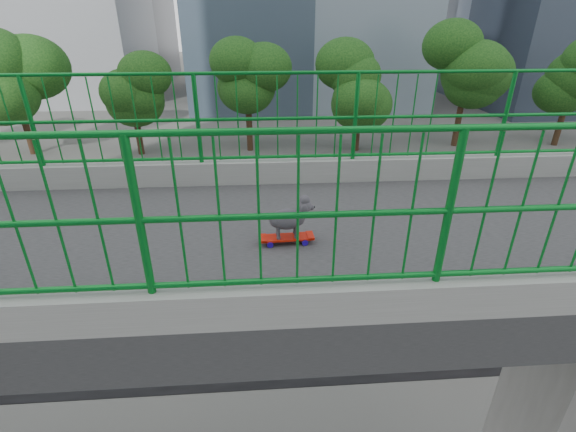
{
  "coord_description": "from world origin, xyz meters",
  "views": [
    {
      "loc": [
        3.72,
        4.77,
        8.99
      ],
      "look_at": [
        -0.27,
        5.05,
        7.03
      ],
      "focal_mm": 25.17,
      "sensor_mm": 36.0,
      "label": 1
    }
  ],
  "objects_px": {
    "car_5": "(559,303)",
    "skateboard": "(287,238)",
    "car_4": "(312,174)",
    "car_3": "(490,190)",
    "car_0": "(437,312)",
    "car_6": "(130,267)",
    "car_1": "(24,270)",
    "poodle": "(289,217)"
  },
  "relations": [
    {
      "from": "car_1",
      "to": "car_4",
      "type": "bearing_deg",
      "value": 129.29
    },
    {
      "from": "poodle",
      "to": "car_3",
      "type": "distance_m",
      "value": 20.96
    },
    {
      "from": "car_1",
      "to": "car_3",
      "type": "relative_size",
      "value": 0.99
    },
    {
      "from": "skateboard",
      "to": "car_3",
      "type": "xyz_separation_m",
      "value": [
        -15.87,
        12.04,
        -6.35
      ]
    },
    {
      "from": "skateboard",
      "to": "car_0",
      "type": "xyz_separation_m",
      "value": [
        -6.27,
        5.16,
        -6.35
      ]
    },
    {
      "from": "car_1",
      "to": "poodle",
      "type": "bearing_deg",
      "value": 43.38
    },
    {
      "from": "poodle",
      "to": "car_3",
      "type": "height_order",
      "value": "poodle"
    },
    {
      "from": "car_3",
      "to": "car_6",
      "type": "bearing_deg",
      "value": 110.39
    },
    {
      "from": "car_5",
      "to": "skateboard",
      "type": "bearing_deg",
      "value": -55.59
    },
    {
      "from": "skateboard",
      "to": "car_1",
      "type": "relative_size",
      "value": 0.11
    },
    {
      "from": "skateboard",
      "to": "car_4",
      "type": "height_order",
      "value": "skateboard"
    },
    {
      "from": "car_0",
      "to": "car_1",
      "type": "relative_size",
      "value": 0.85
    },
    {
      "from": "skateboard",
      "to": "car_3",
      "type": "bearing_deg",
      "value": 139.92
    },
    {
      "from": "car_4",
      "to": "car_5",
      "type": "relative_size",
      "value": 0.82
    },
    {
      "from": "skateboard",
      "to": "car_3",
      "type": "distance_m",
      "value": 20.91
    },
    {
      "from": "car_1",
      "to": "car_4",
      "type": "xyz_separation_m",
      "value": [
        -9.6,
        11.73,
        -0.11
      ]
    },
    {
      "from": "car_1",
      "to": "car_5",
      "type": "height_order",
      "value": "car_5"
    },
    {
      "from": "car_3",
      "to": "car_5",
      "type": "xyz_separation_m",
      "value": [
        9.6,
        -2.88,
        0.09
      ]
    },
    {
      "from": "skateboard",
      "to": "car_4",
      "type": "relative_size",
      "value": 0.13
    },
    {
      "from": "skateboard",
      "to": "car_5",
      "type": "bearing_deg",
      "value": 121.5
    },
    {
      "from": "car_1",
      "to": "car_6",
      "type": "bearing_deg",
      "value": 90.0
    },
    {
      "from": "car_6",
      "to": "car_5",
      "type": "bearing_deg",
      "value": 77.42
    },
    {
      "from": "car_1",
      "to": "car_5",
      "type": "xyz_separation_m",
      "value": [
        3.2,
        18.08,
        0.01
      ]
    },
    {
      "from": "poodle",
      "to": "car_4",
      "type": "bearing_deg",
      "value": 168.78
    },
    {
      "from": "car_4",
      "to": "car_6",
      "type": "relative_size",
      "value": 0.75
    },
    {
      "from": "car_3",
      "to": "car_4",
      "type": "xyz_separation_m",
      "value": [
        -3.2,
        -9.23,
        -0.02
      ]
    },
    {
      "from": "car_3",
      "to": "car_5",
      "type": "relative_size",
      "value": 1.0
    },
    {
      "from": "car_3",
      "to": "car_6",
      "type": "height_order",
      "value": "car_6"
    },
    {
      "from": "poodle",
      "to": "car_4",
      "type": "height_order",
      "value": "poodle"
    },
    {
      "from": "car_0",
      "to": "car_3",
      "type": "xyz_separation_m",
      "value": [
        -9.6,
        6.88,
        0.01
      ]
    },
    {
      "from": "car_1",
      "to": "car_4",
      "type": "height_order",
      "value": "car_1"
    },
    {
      "from": "car_0",
      "to": "car_6",
      "type": "xyz_separation_m",
      "value": [
        -3.2,
        -10.34,
        0.04
      ]
    },
    {
      "from": "car_1",
      "to": "car_3",
      "type": "xyz_separation_m",
      "value": [
        -6.4,
        20.96,
        -0.09
      ]
    },
    {
      "from": "skateboard",
      "to": "car_5",
      "type": "relative_size",
      "value": 0.11
    },
    {
      "from": "car_5",
      "to": "car_4",
      "type": "bearing_deg",
      "value": -153.62
    },
    {
      "from": "car_1",
      "to": "car_5",
      "type": "relative_size",
      "value": 0.99
    },
    {
      "from": "car_0",
      "to": "car_6",
      "type": "distance_m",
      "value": 10.83
    },
    {
      "from": "car_1",
      "to": "car_5",
      "type": "distance_m",
      "value": 18.36
    },
    {
      "from": "car_3",
      "to": "car_0",
      "type": "bearing_deg",
      "value": 144.39
    },
    {
      "from": "car_4",
      "to": "car_5",
      "type": "distance_m",
      "value": 14.29
    },
    {
      "from": "car_0",
      "to": "car_5",
      "type": "distance_m",
      "value": 4.0
    },
    {
      "from": "poodle",
      "to": "car_6",
      "type": "relative_size",
      "value": 0.09
    }
  ]
}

